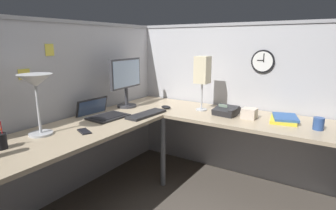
{
  "coord_description": "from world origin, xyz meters",
  "views": [
    {
      "loc": [
        -1.93,
        -1.23,
        1.4
      ],
      "look_at": [
        0.16,
        0.1,
        0.82
      ],
      "focal_mm": 29.44,
      "sensor_mm": 36.0,
      "label": 1
    }
  ],
  "objects_px": {
    "wall_clock": "(263,61)",
    "cell_phone": "(84,131)",
    "keyboard": "(146,114)",
    "desk_lamp_dome": "(36,86)",
    "pen_cup": "(0,141)",
    "desk_lamp_paper": "(202,72)",
    "computer_mouse": "(166,107)",
    "office_phone": "(227,111)",
    "book_stack": "(284,119)",
    "laptop": "(101,114)",
    "coffee_mug": "(319,124)",
    "tissue_box": "(249,113)",
    "monitor": "(126,79)"
  },
  "relations": [
    {
      "from": "monitor",
      "to": "desk_lamp_dome",
      "type": "height_order",
      "value": "monitor"
    },
    {
      "from": "computer_mouse",
      "to": "desk_lamp_dome",
      "type": "bearing_deg",
      "value": 163.63
    },
    {
      "from": "book_stack",
      "to": "tissue_box",
      "type": "distance_m",
      "value": 0.29
    },
    {
      "from": "office_phone",
      "to": "desk_lamp_paper",
      "type": "distance_m",
      "value": 0.45
    },
    {
      "from": "laptop",
      "to": "pen_cup",
      "type": "xyz_separation_m",
      "value": [
        -0.91,
        -0.04,
        0.03
      ]
    },
    {
      "from": "monitor",
      "to": "keyboard",
      "type": "xyz_separation_m",
      "value": [
        -0.17,
        -0.38,
        -0.28
      ]
    },
    {
      "from": "desk_lamp_dome",
      "to": "cell_phone",
      "type": "distance_m",
      "value": 0.47
    },
    {
      "from": "coffee_mug",
      "to": "pen_cup",
      "type": "bearing_deg",
      "value": 132.47
    },
    {
      "from": "computer_mouse",
      "to": "desk_lamp_dome",
      "type": "distance_m",
      "value": 1.26
    },
    {
      "from": "laptop",
      "to": "book_stack",
      "type": "height_order",
      "value": "laptop"
    },
    {
      "from": "wall_clock",
      "to": "cell_phone",
      "type": "bearing_deg",
      "value": 146.61
    },
    {
      "from": "office_phone",
      "to": "keyboard",
      "type": "bearing_deg",
      "value": 123.31
    },
    {
      "from": "cell_phone",
      "to": "pen_cup",
      "type": "bearing_deg",
      "value": -176.92
    },
    {
      "from": "office_phone",
      "to": "wall_clock",
      "type": "xyz_separation_m",
      "value": [
        0.37,
        -0.2,
        0.44
      ]
    },
    {
      "from": "computer_mouse",
      "to": "pen_cup",
      "type": "distance_m",
      "value": 1.49
    },
    {
      "from": "monitor",
      "to": "tissue_box",
      "type": "height_order",
      "value": "monitor"
    },
    {
      "from": "office_phone",
      "to": "wall_clock",
      "type": "distance_m",
      "value": 0.61
    },
    {
      "from": "wall_clock",
      "to": "desk_lamp_dome",
      "type": "bearing_deg",
      "value": 144.7
    },
    {
      "from": "book_stack",
      "to": "laptop",
      "type": "bearing_deg",
      "value": 116.69
    },
    {
      "from": "computer_mouse",
      "to": "tissue_box",
      "type": "bearing_deg",
      "value": -83.04
    },
    {
      "from": "pen_cup",
      "to": "coffee_mug",
      "type": "distance_m",
      "value": 2.26
    },
    {
      "from": "laptop",
      "to": "desk_lamp_paper",
      "type": "height_order",
      "value": "desk_lamp_paper"
    },
    {
      "from": "desk_lamp_paper",
      "to": "wall_clock",
      "type": "bearing_deg",
      "value": -56.42
    },
    {
      "from": "laptop",
      "to": "desk_lamp_dome",
      "type": "xyz_separation_m",
      "value": [
        -0.61,
        -0.01,
        0.34
      ]
    },
    {
      "from": "coffee_mug",
      "to": "tissue_box",
      "type": "xyz_separation_m",
      "value": [
        0.04,
        0.55,
        -0.0
      ]
    },
    {
      "from": "desk_lamp_dome",
      "to": "book_stack",
      "type": "xyz_separation_m",
      "value": [
        1.33,
        -1.44,
        -0.34
      ]
    },
    {
      "from": "cell_phone",
      "to": "wall_clock",
      "type": "distance_m",
      "value": 1.76
    },
    {
      "from": "coffee_mug",
      "to": "cell_phone",
      "type": "bearing_deg",
      "value": 124.33
    },
    {
      "from": "book_stack",
      "to": "wall_clock",
      "type": "distance_m",
      "value": 0.62
    },
    {
      "from": "monitor",
      "to": "desk_lamp_dome",
      "type": "relative_size",
      "value": 1.12
    },
    {
      "from": "monitor",
      "to": "coffee_mug",
      "type": "xyz_separation_m",
      "value": [
        0.21,
        -1.75,
        -0.25
      ]
    },
    {
      "from": "laptop",
      "to": "computer_mouse",
      "type": "height_order",
      "value": "laptop"
    },
    {
      "from": "laptop",
      "to": "desk_lamp_dome",
      "type": "bearing_deg",
      "value": -179.33
    },
    {
      "from": "monitor",
      "to": "wall_clock",
      "type": "relative_size",
      "value": 2.27
    },
    {
      "from": "desk_lamp_dome",
      "to": "wall_clock",
      "type": "height_order",
      "value": "wall_clock"
    },
    {
      "from": "keyboard",
      "to": "desk_lamp_dome",
      "type": "relative_size",
      "value": 0.97
    },
    {
      "from": "book_stack",
      "to": "desk_lamp_paper",
      "type": "distance_m",
      "value": 0.85
    },
    {
      "from": "pen_cup",
      "to": "office_phone",
      "type": "height_order",
      "value": "pen_cup"
    },
    {
      "from": "pen_cup",
      "to": "book_stack",
      "type": "distance_m",
      "value": 2.15
    },
    {
      "from": "desk_lamp_dome",
      "to": "cell_phone",
      "type": "relative_size",
      "value": 3.09
    },
    {
      "from": "keyboard",
      "to": "laptop",
      "type": "bearing_deg",
      "value": 129.28
    },
    {
      "from": "pen_cup",
      "to": "cell_phone",
      "type": "height_order",
      "value": "pen_cup"
    },
    {
      "from": "laptop",
      "to": "cell_phone",
      "type": "xyz_separation_m",
      "value": [
        -0.39,
        -0.23,
        -0.02
      ]
    },
    {
      "from": "desk_lamp_dome",
      "to": "coffee_mug",
      "type": "height_order",
      "value": "desk_lamp_dome"
    },
    {
      "from": "keyboard",
      "to": "coffee_mug",
      "type": "distance_m",
      "value": 1.43
    },
    {
      "from": "pen_cup",
      "to": "desk_lamp_paper",
      "type": "bearing_deg",
      "value": -21.45
    },
    {
      "from": "desk_lamp_dome",
      "to": "book_stack",
      "type": "distance_m",
      "value": 1.99
    },
    {
      "from": "laptop",
      "to": "desk_lamp_dome",
      "type": "distance_m",
      "value": 0.7
    },
    {
      "from": "keyboard",
      "to": "cell_phone",
      "type": "bearing_deg",
      "value": 173.79
    },
    {
      "from": "book_stack",
      "to": "wall_clock",
      "type": "bearing_deg",
      "value": 44.31
    }
  ]
}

